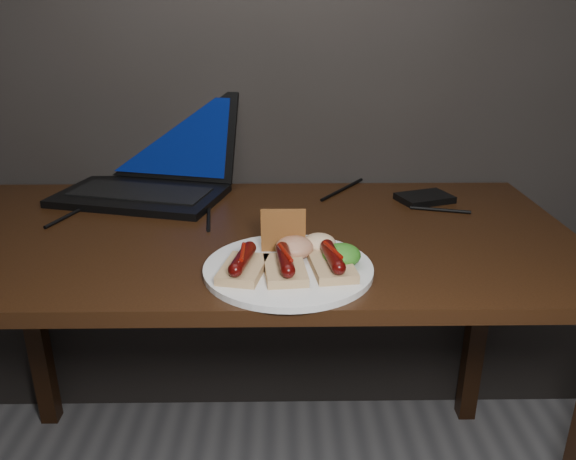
{
  "coord_description": "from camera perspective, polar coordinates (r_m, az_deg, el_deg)",
  "views": [
    {
      "loc": [
        0.07,
        0.25,
        1.2
      ],
      "look_at": [
        0.08,
        1.2,
        0.82
      ],
      "focal_mm": 35.0,
      "sensor_mm": 36.0,
      "label": 1
    }
  ],
  "objects": [
    {
      "name": "desk",
      "position": [
        1.25,
        -3.92,
        -3.8
      ],
      "size": [
        1.4,
        0.7,
        0.75
      ],
      "color": "black",
      "rests_on": "ground"
    },
    {
      "name": "laptop",
      "position": [
        1.5,
        -13.86,
        5.76
      ],
      "size": [
        0.47,
        0.42,
        0.25
      ],
      "color": "black",
      "rests_on": "desk"
    },
    {
      "name": "hard_drive",
      "position": [
        1.44,
        13.7,
        3.18
      ],
      "size": [
        0.15,
        0.13,
        0.02
      ],
      "primitive_type": "cube",
      "rotation": [
        0.0,
        0.0,
        0.35
      ],
      "color": "black",
      "rests_on": "desk"
    },
    {
      "name": "desk_cables",
      "position": [
        1.36,
        -2.88,
        2.52
      ],
      "size": [
        0.96,
        0.39,
        0.01
      ],
      "color": "black",
      "rests_on": "desk"
    },
    {
      "name": "plate",
      "position": [
        1.02,
        0.02,
        -3.95
      ],
      "size": [
        0.35,
        0.35,
        0.01
      ],
      "primitive_type": "cylinder",
      "rotation": [
        0.0,
        0.0,
        -0.16
      ],
      "color": "silver",
      "rests_on": "desk"
    },
    {
      "name": "bread_sausage_left",
      "position": [
        0.99,
        -4.61,
        -3.51
      ],
      "size": [
        0.09,
        0.13,
        0.04
      ],
      "color": "#D2B57B",
      "rests_on": "plate"
    },
    {
      "name": "bread_sausage_center",
      "position": [
        0.98,
        -0.3,
        -3.6
      ],
      "size": [
        0.08,
        0.12,
        0.04
      ],
      "color": "#D2B57B",
      "rests_on": "plate"
    },
    {
      "name": "bread_sausage_right",
      "position": [
        1.0,
        4.54,
        -3.29
      ],
      "size": [
        0.08,
        0.12,
        0.04
      ],
      "color": "#D2B57B",
      "rests_on": "plate"
    },
    {
      "name": "crispbread",
      "position": [
        1.07,
        -0.48,
        -0.05
      ],
      "size": [
        0.09,
        0.01,
        0.08
      ],
      "primitive_type": "cube",
      "color": "#9E632B",
      "rests_on": "plate"
    },
    {
      "name": "salad_greens",
      "position": [
        1.02,
        5.47,
        -2.54
      ],
      "size": [
        0.07,
        0.07,
        0.04
      ],
      "primitive_type": "ellipsoid",
      "color": "#1B5010",
      "rests_on": "plate"
    },
    {
      "name": "salsa_mound",
      "position": [
        1.05,
        0.66,
        -1.78
      ],
      "size": [
        0.07,
        0.07,
        0.04
      ],
      "primitive_type": "ellipsoid",
      "color": "maroon",
      "rests_on": "plate"
    },
    {
      "name": "coleslaw_mound",
      "position": [
        1.07,
        3.18,
        -1.34
      ],
      "size": [
        0.06,
        0.06,
        0.04
      ],
      "primitive_type": "ellipsoid",
      "color": "beige",
      "rests_on": "plate"
    }
  ]
}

